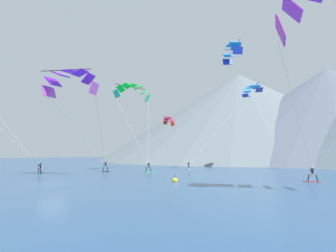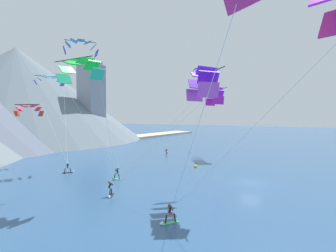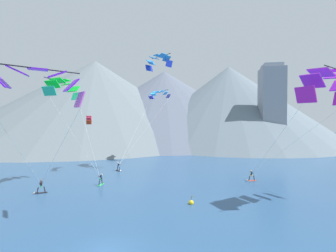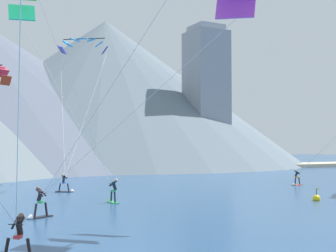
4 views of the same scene
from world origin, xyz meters
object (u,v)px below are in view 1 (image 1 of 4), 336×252
object	(u,v)px
kitesurfer_near_trail	(40,170)
race_marker_buoy	(175,180)
kitesurfer_near_lead	(189,167)
kitesurfer_far_right	(310,177)
parafoil_kite_mid_center	(133,90)
parafoil_kite_far_left	(71,80)
kitesurfer_mid_center	(150,169)
parafoil_kite_near_lead	(251,90)
parafoil_kite_distant_low_drift	(169,120)
kitesurfer_far_left	(104,168)
parafoil_kite_distant_high_outer	(232,50)

from	to	relation	value
kitesurfer_near_trail	race_marker_buoy	world-z (taller)	kitesurfer_near_trail
kitesurfer_near_lead	kitesurfer_far_right	world-z (taller)	kitesurfer_far_right
parafoil_kite_mid_center	parafoil_kite_far_left	bearing A→B (deg)	-65.21
kitesurfer_mid_center	parafoil_kite_near_lead	distance (m)	26.80
parafoil_kite_distant_low_drift	kitesurfer_near_trail	bearing A→B (deg)	-95.92
kitesurfer_near_trail	kitesurfer_mid_center	xyz separation A→B (m)	(9.22, 14.08, 0.08)
parafoil_kite_near_lead	kitesurfer_near_lead	bearing A→B (deg)	-113.58
kitesurfer_far_left	race_marker_buoy	xyz separation A→B (m)	(19.67, -1.06, -0.38)
kitesurfer_far_right	parafoil_kite_distant_low_drift	xyz separation A→B (m)	(-29.01, 3.98, 9.36)
kitesurfer_far_left	parafoil_kite_distant_high_outer	size ratio (longest dim) A/B	0.29
race_marker_buoy	parafoil_kite_mid_center	bearing A→B (deg)	162.47
kitesurfer_mid_center	parafoil_kite_distant_low_drift	bearing A→B (deg)	125.95
kitesurfer_near_trail	kitesurfer_far_right	distance (m)	36.98
parafoil_kite_near_lead	parafoil_kite_distant_high_outer	world-z (taller)	parafoil_kite_distant_high_outer
kitesurfer_near_trail	kitesurfer_far_left	size ratio (longest dim) A/B	0.94
kitesurfer_far_right	parafoil_kite_distant_high_outer	distance (m)	28.09
parafoil_kite_mid_center	race_marker_buoy	distance (m)	24.94
kitesurfer_near_trail	parafoil_kite_distant_low_drift	size ratio (longest dim) A/B	0.43
parafoil_kite_mid_center	parafoil_kite_distant_low_drift	bearing A→B (deg)	94.81
kitesurfer_near_trail	parafoil_kite_mid_center	size ratio (longest dim) A/B	0.12
parafoil_kite_near_lead	parafoil_kite_distant_high_outer	distance (m)	9.69
kitesurfer_near_trail	parafoil_kite_far_left	xyz separation A→B (m)	(9.29, 1.10, 12.32)
parafoil_kite_mid_center	parafoil_kite_distant_high_outer	distance (m)	19.60
parafoil_kite_distant_low_drift	parafoil_kite_mid_center	bearing A→B (deg)	-85.19
parafoil_kite_far_left	parafoil_kite_distant_high_outer	bearing A→B (deg)	77.55
kitesurfer_mid_center	parafoil_kite_far_left	size ratio (longest dim) A/B	0.14
kitesurfer_near_lead	kitesurfer_far_left	world-z (taller)	kitesurfer_far_left
parafoil_kite_distant_low_drift	race_marker_buoy	distance (m)	27.13
kitesurfer_far_left	race_marker_buoy	bearing A→B (deg)	-3.09
kitesurfer_near_trail	kitesurfer_far_right	xyz separation A→B (m)	(31.44, 19.47, 0.04)
parafoil_kite_near_lead	parafoil_kite_distant_low_drift	xyz separation A→B (m)	(-11.51, -12.09, -6.03)
parafoil_kite_mid_center	parafoil_kite_distant_low_drift	world-z (taller)	parafoil_kite_mid_center
kitesurfer_near_trail	parafoil_kite_distant_low_drift	xyz separation A→B (m)	(2.43, 23.45, 9.41)
kitesurfer_near_lead	race_marker_buoy	world-z (taller)	kitesurfer_near_lead
kitesurfer_far_left	parafoil_kite_near_lead	bearing A→B (deg)	67.34
parafoil_kite_mid_center	parafoil_kite_distant_high_outer	world-z (taller)	parafoil_kite_distant_high_outer
kitesurfer_far_right	parafoil_kite_mid_center	distance (m)	31.97
parafoil_kite_far_left	kitesurfer_far_right	bearing A→B (deg)	39.66
kitesurfer_near_trail	kitesurfer_far_right	world-z (taller)	kitesurfer_far_right
kitesurfer_far_left	parafoil_kite_distant_high_outer	bearing A→B (deg)	56.82
parafoil_kite_near_lead	kitesurfer_mid_center	bearing A→B (deg)	-102.40
kitesurfer_far_right	kitesurfer_far_left	bearing A→B (deg)	-160.18
kitesurfer_near_lead	kitesurfer_mid_center	size ratio (longest dim) A/B	0.95
parafoil_kite_far_left	kitesurfer_near_lead	bearing A→B (deg)	91.93
parafoil_kite_mid_center	race_marker_buoy	size ratio (longest dim) A/B	14.02
parafoil_kite_near_lead	parafoil_kite_distant_high_outer	size ratio (longest dim) A/B	2.56
parafoil_kite_distant_low_drift	race_marker_buoy	xyz separation A→B (m)	(20.19, -15.31, -9.69)
kitesurfer_near_trail	kitesurfer_near_lead	bearing A→B (deg)	69.76
kitesurfer_far_left	parafoil_kite_far_left	world-z (taller)	parafoil_kite_far_left
kitesurfer_far_left	parafoil_kite_near_lead	distance (m)	32.40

